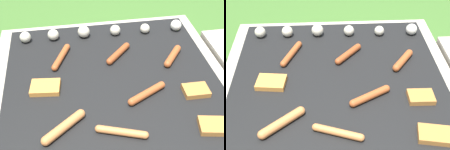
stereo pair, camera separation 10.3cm
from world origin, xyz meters
The scene contains 12 objects.
ground_plane centered at (0.00, 0.00, 0.00)m, with size 14.00×14.00×0.00m, color #3D6628.
grill centered at (0.00, 0.00, 0.21)m, with size 0.93×0.93×0.42m.
sausage_front_left centered at (-0.19, 0.16, 0.44)m, with size 0.08×0.17×0.03m.
sausage_back_center centered at (-0.01, -0.28, 0.44)m, with size 0.17×0.07×0.02m.
sausage_mid_right centered at (0.11, -0.12, 0.44)m, with size 0.16×0.10×0.03m.
sausage_front_right centered at (0.05, 0.14, 0.44)m, with size 0.12×0.13×0.03m.
sausage_front_center centered at (0.27, 0.09, 0.44)m, with size 0.11×0.13×0.03m.
sausage_back_right centered at (-0.20, -0.23, 0.44)m, with size 0.15×0.13×0.03m.
bread_slice_right centered at (-0.25, -0.02, 0.43)m, with size 0.12×0.09×0.02m.
bread_slice_center centered at (0.29, -0.13, 0.43)m, with size 0.09×0.07×0.02m.
bread_slice_left centered at (0.29, -0.30, 0.43)m, with size 0.12×0.09×0.02m.
mushroom_row centered at (-0.01, 0.31, 0.45)m, with size 0.75×0.06×0.05m.
Camera 2 is at (-0.05, -0.92, 1.21)m, focal length 50.00 mm.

